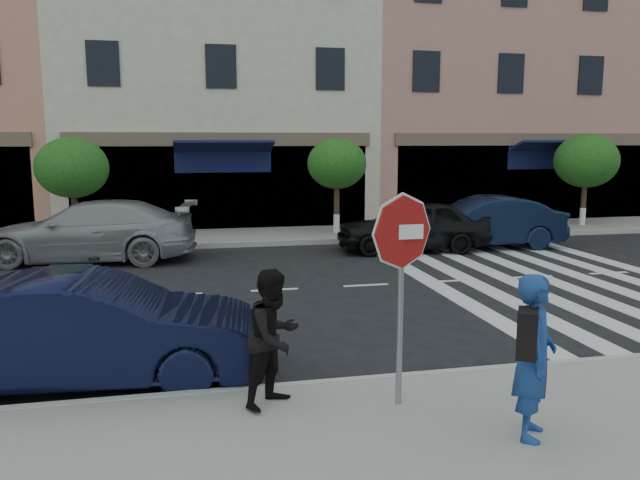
{
  "coord_description": "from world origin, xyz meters",
  "views": [
    {
      "loc": [
        -1.77,
        -8.71,
        3.12
      ],
      "look_at": [
        0.5,
        1.78,
        1.4
      ],
      "focal_mm": 35.0,
      "sensor_mm": 36.0,
      "label": 1
    }
  ],
  "objects_px": {
    "car_near_mid": "(90,330)",
    "car_far_mid": "(412,225)",
    "car_far_right": "(483,222)",
    "photographer": "(535,357)",
    "stop_sign": "(402,252)",
    "car_far_left": "(89,231)",
    "walker": "(274,338)"
  },
  "relations": [
    {
      "from": "photographer",
      "to": "car_near_mid",
      "type": "relative_size",
      "value": 0.38
    },
    {
      "from": "car_far_mid",
      "to": "car_far_right",
      "type": "relative_size",
      "value": 0.94
    },
    {
      "from": "photographer",
      "to": "car_far_left",
      "type": "distance_m",
      "value": 12.93
    },
    {
      "from": "photographer",
      "to": "car_far_left",
      "type": "relative_size",
      "value": 0.31
    },
    {
      "from": "photographer",
      "to": "walker",
      "type": "bearing_deg",
      "value": 93.36
    },
    {
      "from": "car_far_right",
      "to": "car_near_mid",
      "type": "bearing_deg",
      "value": -45.04
    },
    {
      "from": "car_near_mid",
      "to": "car_far_mid",
      "type": "bearing_deg",
      "value": -36.98
    },
    {
      "from": "car_far_right",
      "to": "stop_sign",
      "type": "bearing_deg",
      "value": -27.26
    },
    {
      "from": "car_near_mid",
      "to": "car_far_left",
      "type": "xyz_separation_m",
      "value": [
        -1.22,
        8.77,
        0.07
      ]
    },
    {
      "from": "car_far_mid",
      "to": "car_far_left",
      "type": "bearing_deg",
      "value": -87.55
    },
    {
      "from": "stop_sign",
      "to": "car_near_mid",
      "type": "distance_m",
      "value": 4.13
    },
    {
      "from": "photographer",
      "to": "car_far_right",
      "type": "height_order",
      "value": "photographer"
    },
    {
      "from": "stop_sign",
      "to": "photographer",
      "type": "xyz_separation_m",
      "value": [
        1.05,
        -1.02,
        -0.92
      ]
    },
    {
      "from": "stop_sign",
      "to": "car_far_mid",
      "type": "bearing_deg",
      "value": 67.94
    },
    {
      "from": "photographer",
      "to": "car_near_mid",
      "type": "xyz_separation_m",
      "value": [
        -4.6,
        2.77,
        -0.27
      ]
    },
    {
      "from": "car_near_mid",
      "to": "car_far_mid",
      "type": "height_order",
      "value": "car_far_mid"
    },
    {
      "from": "car_far_left",
      "to": "car_far_right",
      "type": "distance_m",
      "value": 10.95
    },
    {
      "from": "walker",
      "to": "car_near_mid",
      "type": "height_order",
      "value": "walker"
    },
    {
      "from": "stop_sign",
      "to": "walker",
      "type": "xyz_separation_m",
      "value": [
        -1.38,
        0.31,
        -0.98
      ]
    },
    {
      "from": "car_far_right",
      "to": "photographer",
      "type": "bearing_deg",
      "value": -20.65
    },
    {
      "from": "car_far_mid",
      "to": "car_near_mid",
      "type": "bearing_deg",
      "value": -37.03
    },
    {
      "from": "photographer",
      "to": "car_near_mid",
      "type": "bearing_deg",
      "value": 90.86
    },
    {
      "from": "car_near_mid",
      "to": "car_far_right",
      "type": "distance_m",
      "value": 12.92
    },
    {
      "from": "stop_sign",
      "to": "car_far_right",
      "type": "relative_size",
      "value": 0.53
    },
    {
      "from": "photographer",
      "to": "car_far_right",
      "type": "bearing_deg",
      "value": 7.45
    },
    {
      "from": "stop_sign",
      "to": "car_far_mid",
      "type": "distance_m",
      "value": 10.99
    },
    {
      "from": "car_near_mid",
      "to": "car_far_right",
      "type": "xyz_separation_m",
      "value": [
        9.73,
        8.5,
        0.03
      ]
    },
    {
      "from": "stop_sign",
      "to": "walker",
      "type": "height_order",
      "value": "stop_sign"
    },
    {
      "from": "car_far_mid",
      "to": "photographer",
      "type": "bearing_deg",
      "value": -9.87
    },
    {
      "from": "stop_sign",
      "to": "car_far_right",
      "type": "distance_m",
      "value": 12.03
    },
    {
      "from": "stop_sign",
      "to": "car_near_mid",
      "type": "bearing_deg",
      "value": 152.93
    },
    {
      "from": "car_far_mid",
      "to": "car_far_right",
      "type": "xyz_separation_m",
      "value": [
        2.21,
        0.08,
        0.02
      ]
    }
  ]
}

